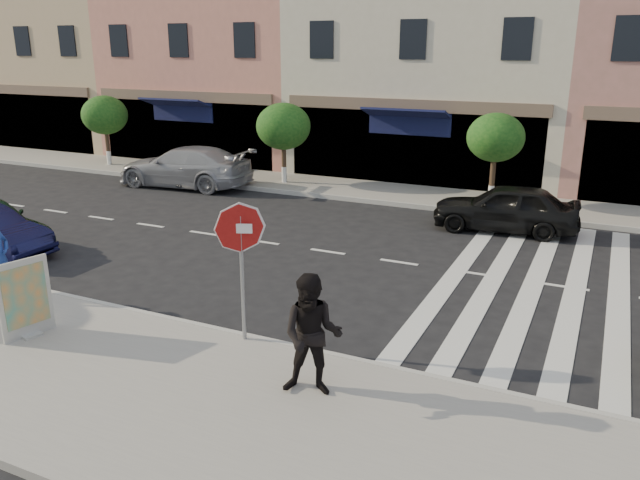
# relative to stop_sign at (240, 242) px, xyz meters

# --- Properties ---
(ground) EXTENTS (120.00, 120.00, 0.00)m
(ground) POSITION_rel_stop_sign_xyz_m (-0.91, 1.67, -2.02)
(ground) COLOR black
(ground) RESTS_ON ground
(sidewalk_near) EXTENTS (60.00, 4.50, 0.15)m
(sidewalk_near) POSITION_rel_stop_sign_xyz_m (-0.91, -2.08, -1.94)
(sidewalk_near) COLOR gray
(sidewalk_near) RESTS_ON ground
(sidewalk_far) EXTENTS (60.00, 3.00, 0.15)m
(sidewalk_far) POSITION_rel_stop_sign_xyz_m (-0.91, 12.67, -1.94)
(sidewalk_far) COLOR gray
(sidewalk_far) RESTS_ON ground
(building_west_far) EXTENTS (12.00, 9.00, 12.00)m
(building_west_far) POSITION_rel_stop_sign_xyz_m (-22.91, 18.67, 3.98)
(building_west_far) COLOR tan
(building_west_far) RESTS_ON ground
(building_west_mid) EXTENTS (10.00, 9.00, 14.00)m
(building_west_mid) POSITION_rel_stop_sign_xyz_m (-11.91, 18.67, 4.98)
(building_west_mid) COLOR tan
(building_west_mid) RESTS_ON ground
(building_centre) EXTENTS (11.00, 9.00, 11.00)m
(building_centre) POSITION_rel_stop_sign_xyz_m (-1.41, 18.67, 3.48)
(building_centre) COLOR beige
(building_centre) RESTS_ON ground
(street_tree_wa) EXTENTS (2.00, 2.00, 3.05)m
(street_tree_wa) POSITION_rel_stop_sign_xyz_m (-14.91, 12.47, 0.32)
(street_tree_wa) COLOR #473323
(street_tree_wa) RESTS_ON sidewalk_far
(street_tree_wb) EXTENTS (2.10, 2.10, 3.06)m
(street_tree_wb) POSITION_rel_stop_sign_xyz_m (-5.91, 12.47, 0.29)
(street_tree_wb) COLOR #473323
(street_tree_wb) RESTS_ON sidewalk_far
(street_tree_c) EXTENTS (1.90, 1.90, 3.04)m
(street_tree_c) POSITION_rel_stop_sign_xyz_m (2.09, 12.47, 0.34)
(street_tree_c) COLOR #473323
(street_tree_c) RESTS_ON sidewalk_far
(stop_sign) EXTENTS (0.85, 0.37, 2.57)m
(stop_sign) POSITION_rel_stop_sign_xyz_m (0.00, 0.00, 0.00)
(stop_sign) COLOR gray
(stop_sign) RESTS_ON sidewalk_near
(walker) EXTENTS (1.10, 0.96, 1.93)m
(walker) POSITION_rel_stop_sign_xyz_m (1.93, -1.11, -0.90)
(walker) COLOR black
(walker) RESTS_ON sidewalk_near
(poster_board) EXTENTS (0.42, 0.95, 1.48)m
(poster_board) POSITION_rel_stop_sign_xyz_m (-3.66, -1.57, -1.15)
(poster_board) COLOR beige
(poster_board) RESTS_ON sidewalk_near
(car_far_left) EXTENTS (5.53, 2.55, 1.56)m
(car_far_left) POSITION_rel_stop_sign_xyz_m (-9.34, 10.68, -1.23)
(car_far_left) COLOR #99999E
(car_far_left) RESTS_ON ground
(car_far_mid) EXTENTS (4.30, 2.02, 1.42)m
(car_far_mid) POSITION_rel_stop_sign_xyz_m (3.01, 9.71, -1.31)
(car_far_mid) COLOR black
(car_far_mid) RESTS_ON ground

